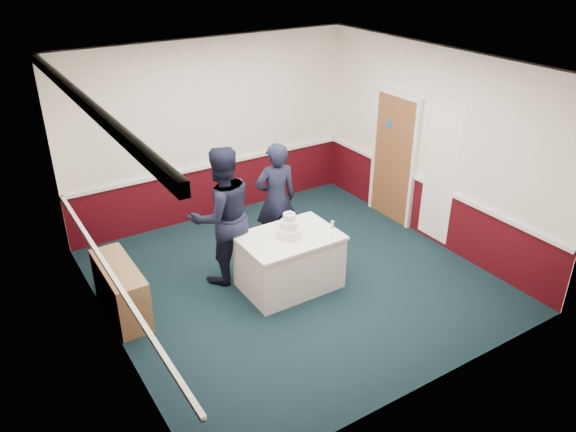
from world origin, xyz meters
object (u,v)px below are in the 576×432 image
cake_table (289,261)px  person_woman (276,199)px  sideboard (121,290)px  cake_knife (296,243)px  person_man (222,216)px  wedding_cake (289,229)px  champagne_flute (332,226)px

cake_table → person_woman: person_woman is taller
sideboard → cake_table: (2.14, -0.61, 0.05)m
cake_table → cake_knife: size_ratio=6.00×
person_man → person_woman: bearing=-165.5°
cake_table → person_man: (-0.66, 0.66, 0.58)m
person_man → wedding_cake: bearing=134.6°
wedding_cake → cake_knife: bearing=-98.5°
sideboard → cake_table: bearing=-16.0°
sideboard → person_woman: 2.56m
cake_table → champagne_flute: (0.50, -0.28, 0.53)m
cake_table → person_man: size_ratio=0.67×
champagne_flute → person_woman: person_woman is taller
champagne_flute → person_man: (-1.16, 0.94, 0.06)m
cake_table → champagne_flute: champagne_flute is taller
cake_table → person_man: 1.10m
person_man → person_woman: (1.01, 0.26, -0.11)m
sideboard → cake_table: size_ratio=0.91×
cake_knife → champagne_flute: bearing=-3.2°
sideboard → person_man: size_ratio=0.61×
person_man → person_woman: 1.05m
wedding_cake → person_woman: 0.99m
cake_knife → person_man: bearing=131.4°
cake_table → wedding_cake: bearing=90.0°
wedding_cake → cake_knife: size_ratio=1.65×
cake_knife → champagne_flute: (0.53, -0.08, 0.14)m
sideboard → cake_knife: (2.11, -0.81, 0.44)m
sideboard → wedding_cake: bearing=-16.0°
cake_knife → wedding_cake: bearing=86.8°
wedding_cake → cake_knife: wedding_cake is taller
person_woman → cake_table: bearing=80.5°
sideboard → wedding_cake: size_ratio=3.30×
person_man → cake_knife: bearing=125.9°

